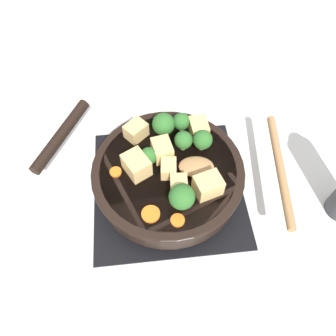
% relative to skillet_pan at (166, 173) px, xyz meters
% --- Properties ---
extents(ground_plane, '(2.40, 2.40, 0.00)m').
position_rel_skillet_pan_xyz_m(ground_plane, '(0.00, -0.00, -0.05)').
color(ground_plane, silver).
extents(front_burner_grate, '(0.31, 0.31, 0.03)m').
position_rel_skillet_pan_xyz_m(front_burner_grate, '(0.00, -0.00, -0.04)').
color(front_burner_grate, black).
rests_on(front_burner_grate, ground_plane).
extents(skillet_pan, '(0.42, 0.36, 0.05)m').
position_rel_skillet_pan_xyz_m(skillet_pan, '(0.00, 0.00, 0.00)').
color(skillet_pan, black).
rests_on(skillet_pan, front_burner_grate).
extents(wooden_spoon, '(0.22, 0.25, 0.02)m').
position_rel_skillet_pan_xyz_m(wooden_spoon, '(0.15, -0.02, 0.03)').
color(wooden_spoon, '#A87A4C').
rests_on(wooden_spoon, skillet_pan).
extents(tofu_cube_center_large, '(0.03, 0.04, 0.03)m').
position_rel_skillet_pan_xyz_m(tofu_cube_center_large, '(0.02, -0.05, 0.04)').
color(tofu_cube_center_large, '#DBB770').
rests_on(tofu_cube_center_large, skillet_pan).
extents(tofu_cube_near_handle, '(0.05, 0.05, 0.03)m').
position_rel_skillet_pan_xyz_m(tofu_cube_near_handle, '(-0.05, 0.08, 0.04)').
color(tofu_cube_near_handle, '#DBB770').
rests_on(tofu_cube_near_handle, skillet_pan).
extents(tofu_cube_east_chunk, '(0.03, 0.04, 0.03)m').
position_rel_skillet_pan_xyz_m(tofu_cube_east_chunk, '(0.00, -0.01, 0.04)').
color(tofu_cube_east_chunk, '#DBB770').
rests_on(tofu_cube_east_chunk, skillet_pan).
extents(tofu_cube_west_chunk, '(0.04, 0.05, 0.04)m').
position_rel_skillet_pan_xyz_m(tofu_cube_west_chunk, '(-0.01, 0.03, 0.04)').
color(tofu_cube_west_chunk, '#DBB770').
rests_on(tofu_cube_west_chunk, skillet_pan).
extents(tofu_cube_back_piece, '(0.04, 0.05, 0.03)m').
position_rel_skillet_pan_xyz_m(tofu_cube_back_piece, '(0.07, 0.08, 0.04)').
color(tofu_cube_back_piece, '#DBB770').
rests_on(tofu_cube_back_piece, skillet_pan).
extents(tofu_cube_front_piece, '(0.06, 0.06, 0.04)m').
position_rel_skillet_pan_xyz_m(tofu_cube_front_piece, '(-0.06, -0.00, 0.04)').
color(tofu_cube_front_piece, '#DBB770').
rests_on(tofu_cube_front_piece, skillet_pan).
extents(tofu_cube_mid_small, '(0.06, 0.05, 0.04)m').
position_rel_skillet_pan_xyz_m(tofu_cube_mid_small, '(0.07, -0.06, 0.04)').
color(tofu_cube_mid_small, '#DBB770').
rests_on(tofu_cube_mid_small, skillet_pan).
extents(broccoli_floret_near_spoon, '(0.05, 0.05, 0.05)m').
position_rel_skillet_pan_xyz_m(broccoli_floret_near_spoon, '(0.02, -0.08, 0.05)').
color(broccoli_floret_near_spoon, '#709956').
rests_on(broccoli_floret_near_spoon, skillet_pan).
extents(broccoli_floret_center_top, '(0.04, 0.04, 0.04)m').
position_rel_skillet_pan_xyz_m(broccoli_floret_center_top, '(0.04, 0.09, 0.05)').
color(broccoli_floret_center_top, '#709956').
rests_on(broccoli_floret_center_top, skillet_pan).
extents(broccoli_floret_east_rim, '(0.04, 0.04, 0.04)m').
position_rel_skillet_pan_xyz_m(broccoli_floret_east_rim, '(0.04, 0.04, 0.05)').
color(broccoli_floret_east_rim, '#709956').
rests_on(broccoli_floret_east_rim, skillet_pan).
extents(broccoli_floret_west_rim, '(0.04, 0.04, 0.05)m').
position_rel_skillet_pan_xyz_m(broccoli_floret_west_rim, '(0.08, 0.04, 0.05)').
color(broccoli_floret_west_rim, '#709956').
rests_on(broccoli_floret_west_rim, skillet_pan).
extents(broccoli_floret_north_edge, '(0.05, 0.05, 0.05)m').
position_rel_skillet_pan_xyz_m(broccoli_floret_north_edge, '(0.00, 0.08, 0.05)').
color(broccoli_floret_north_edge, '#709956').
rests_on(broccoli_floret_north_edge, skillet_pan).
extents(broccoli_floret_south_cluster, '(0.03, 0.03, 0.04)m').
position_rel_skillet_pan_xyz_m(broccoli_floret_south_cluster, '(-0.03, 0.01, 0.05)').
color(broccoli_floret_south_cluster, '#709956').
rests_on(broccoli_floret_south_cluster, skillet_pan).
extents(carrot_slice_orange_thin, '(0.03, 0.03, 0.01)m').
position_rel_skillet_pan_xyz_m(carrot_slice_orange_thin, '(-0.04, -0.10, 0.02)').
color(carrot_slice_orange_thin, orange).
rests_on(carrot_slice_orange_thin, skillet_pan).
extents(carrot_slice_near_center, '(0.02, 0.02, 0.01)m').
position_rel_skillet_pan_xyz_m(carrot_slice_near_center, '(-0.10, -0.00, 0.02)').
color(carrot_slice_near_center, orange).
rests_on(carrot_slice_near_center, skillet_pan).
extents(carrot_slice_edge_slice, '(0.03, 0.03, 0.01)m').
position_rel_skillet_pan_xyz_m(carrot_slice_edge_slice, '(0.01, -0.11, 0.02)').
color(carrot_slice_edge_slice, orange).
rests_on(carrot_slice_edge_slice, skillet_pan).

